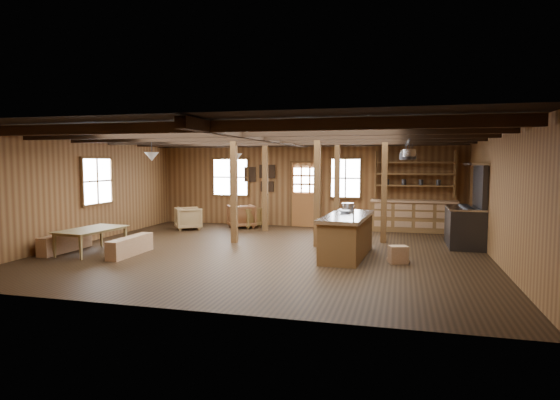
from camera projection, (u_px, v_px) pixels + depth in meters
name	position (u px, v px, depth m)	size (l,w,h in m)	color
room	(267.00, 193.00, 10.94)	(10.04, 9.04, 2.84)	black
ceiling_joists	(269.00, 138.00, 11.00)	(9.80, 8.82, 0.18)	black
timber_posts	(307.00, 188.00, 12.81)	(3.95, 2.35, 2.80)	#442A13
back_door	(305.00, 200.00, 15.27)	(1.02, 0.08, 2.15)	brown
window_back_left	(231.00, 177.00, 15.88)	(1.32, 0.06, 1.32)	white
window_back_right	(346.00, 178.00, 14.90)	(1.02, 0.06, 1.32)	white
window_left	(97.00, 181.00, 12.65)	(0.14, 1.24, 1.32)	white
notice_boards	(262.00, 176.00, 15.59)	(1.08, 0.03, 0.90)	beige
back_counter	(413.00, 212.00, 14.20)	(2.55, 0.60, 2.45)	brown
pendant_lamps	(197.00, 157.00, 12.40)	(1.86, 2.36, 0.66)	#313134
pot_rack	(408.00, 154.00, 10.34)	(0.36, 3.00, 0.41)	#313134
kitchen_island	(347.00, 235.00, 10.48)	(1.05, 2.55, 1.20)	brown
step_stool	(398.00, 255.00, 9.79)	(0.41, 0.29, 0.37)	#976D44
commercial_range	(467.00, 220.00, 11.70)	(0.87, 1.69, 2.09)	#313134
dining_table	(93.00, 241.00, 10.88)	(1.62, 0.90, 0.57)	olive
bench_wall	(66.00, 242.00, 11.08)	(0.29, 1.56, 0.43)	#976D44
bench_aisle	(130.00, 246.00, 10.64)	(0.28, 1.52, 0.42)	#976D44
armchair_a	(241.00, 216.00, 15.06)	(0.80, 0.82, 0.74)	brown
armchair_b	(247.00, 217.00, 15.14)	(0.71, 0.73, 0.66)	brown
armchair_c	(188.00, 218.00, 14.68)	(0.75, 0.77, 0.70)	olive
counter_pot	(348.00, 207.00, 11.43)	(0.29, 0.29, 0.18)	silver
bowl	(344.00, 212.00, 10.81)	(0.28, 0.28, 0.07)	silver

